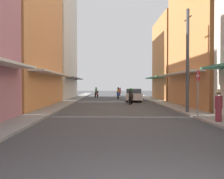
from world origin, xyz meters
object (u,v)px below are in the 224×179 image
(motorbike_blue, at_px, (118,94))
(parked_car, at_px, (134,95))
(motorbike_maroon, at_px, (96,93))
(pedestrian_far, at_px, (219,104))
(utility_pole, at_px, (188,61))
(street_sign_no_entry, at_px, (198,87))
(motorbike_black, at_px, (131,97))
(motorbike_red, at_px, (120,92))

(motorbike_blue, bearing_deg, parked_car, -73.78)
(motorbike_maroon, height_order, pedestrian_far, pedestrian_far)
(utility_pole, bearing_deg, pedestrian_far, -87.55)
(motorbike_blue, xyz_separation_m, street_sign_no_entry, (3.52, -18.63, 1.01))
(motorbike_blue, relative_size, parked_car, 0.43)
(motorbike_black, distance_m, motorbike_blue, 9.09)
(pedestrian_far, relative_size, utility_pole, 0.25)
(motorbike_blue, distance_m, utility_pole, 17.27)
(motorbike_black, height_order, motorbike_blue, same)
(motorbike_maroon, distance_m, motorbike_black, 13.98)
(motorbike_blue, bearing_deg, street_sign_no_entry, -79.30)
(utility_pole, relative_size, street_sign_no_entry, 2.51)
(motorbike_black, height_order, motorbike_red, same)
(street_sign_no_entry, bearing_deg, motorbike_black, 105.82)
(motorbike_red, bearing_deg, parked_car, -86.47)
(parked_car, distance_m, street_sign_no_entry, 13.67)
(pedestrian_far, bearing_deg, utility_pole, 92.45)
(motorbike_maroon, bearing_deg, motorbike_black, -73.68)
(motorbike_blue, height_order, motorbike_red, same)
(motorbike_blue, height_order, utility_pole, utility_pole)
(motorbike_blue, bearing_deg, motorbike_black, -84.91)
(motorbike_maroon, bearing_deg, motorbike_red, 45.41)
(motorbike_maroon, height_order, motorbike_blue, same)
(utility_pole, xyz_separation_m, street_sign_no_entry, (-0.10, -1.96, -1.68))
(motorbike_red, height_order, parked_car, motorbike_red)
(pedestrian_far, bearing_deg, motorbike_red, 96.19)
(parked_car, relative_size, utility_pole, 0.64)
(motorbike_blue, bearing_deg, utility_pole, -77.75)
(motorbike_maroon, xyz_separation_m, motorbike_blue, (3.12, -4.37, 0.00))
(motorbike_black, distance_m, street_sign_no_entry, 10.01)
(motorbike_red, distance_m, pedestrian_far, 28.87)
(motorbike_blue, xyz_separation_m, pedestrian_far, (3.78, -20.49, 0.23))
(motorbike_black, distance_m, motorbike_red, 17.27)
(motorbike_blue, height_order, pedestrian_far, pedestrian_far)
(parked_car, bearing_deg, motorbike_maroon, 115.90)
(motorbike_maroon, bearing_deg, utility_pole, -72.23)
(utility_pole, height_order, street_sign_no_entry, utility_pole)
(motorbike_blue, xyz_separation_m, utility_pole, (3.62, -16.67, 2.69))
(motorbike_red, height_order, street_sign_no_entry, street_sign_no_entry)
(pedestrian_far, bearing_deg, motorbike_maroon, 105.53)
(motorbike_maroon, bearing_deg, motorbike_blue, -54.44)
(motorbike_black, bearing_deg, parked_car, 79.95)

